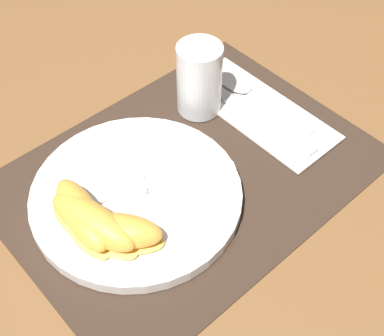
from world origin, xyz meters
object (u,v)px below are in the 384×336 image
Objects in this scene: plate at (136,195)px; fork at (151,184)px; spoon at (246,91)px; juice_glass at (199,82)px; knife at (256,116)px; citrus_wedge_2 at (121,232)px; citrus_wedge_1 at (93,223)px; citrus_wedge_0 at (82,216)px.

fork reaches higher than plate.
spoon is at bearing 12.92° from fork.
juice_glass is 0.08m from spoon.
knife is 0.27m from citrus_wedge_2.
citrus_wedge_1 is (-0.09, -0.01, 0.01)m from fork.
fork is 0.09m from citrus_wedge_0.
spoon is at bearing 16.88° from citrus_wedge_2.
citrus_wedge_1 is 1.25× the size of citrus_wedge_2.
citrus_wedge_0 is at bearing 179.58° from knife.
fork is (-0.22, -0.05, 0.01)m from spoon.
knife is 1.23× the size of spoon.
fork is (-0.19, -0.01, 0.01)m from knife.
spoon is (0.07, -0.03, -0.04)m from juice_glass.
citrus_wedge_1 reaches higher than spoon.
spoon is at bearing 11.04° from citrus_wedge_1.
fork is 0.09m from citrus_wedge_1.
spoon is at bearing 10.75° from plate.
juice_glass is (0.17, 0.07, 0.04)m from plate.
citrus_wedge_0 is at bearing -164.15° from juice_glass.
fork is (0.02, -0.00, 0.01)m from plate.
juice_glass is 0.60× the size of spoon.
fork is 1.41× the size of citrus_wedge_0.
citrus_wedge_2 reaches higher than plate.
juice_glass is 0.25m from citrus_wedge_0.
plate is at bearing -2.22° from citrus_wedge_0.
citrus_wedge_2 is at bearing -141.09° from plate.
fork reaches higher than knife.
juice_glass is at bearing 15.85° from citrus_wedge_0.
juice_glass reaches higher than citrus_wedge_2.
spoon reaches higher than knife.
knife is at bearing 1.64° from fork.
juice_glass is at bearing 19.89° from citrus_wedge_1.
citrus_wedge_0 is (-0.09, 0.01, 0.01)m from fork.
plate is at bearing 12.00° from citrus_wedge_1.
fork is at bearing 27.51° from citrus_wedge_2.
citrus_wedge_0 is at bearing -172.25° from spoon.
spoon is 0.31m from citrus_wedge_2.
juice_glass reaches higher than citrus_wedge_0.
citrus_wedge_2 is at bearing -163.12° from spoon.
fork is at bearing -12.97° from plate.
citrus_wedge_1 is at bearing -173.57° from fork.
juice_glass is 0.17m from fork.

